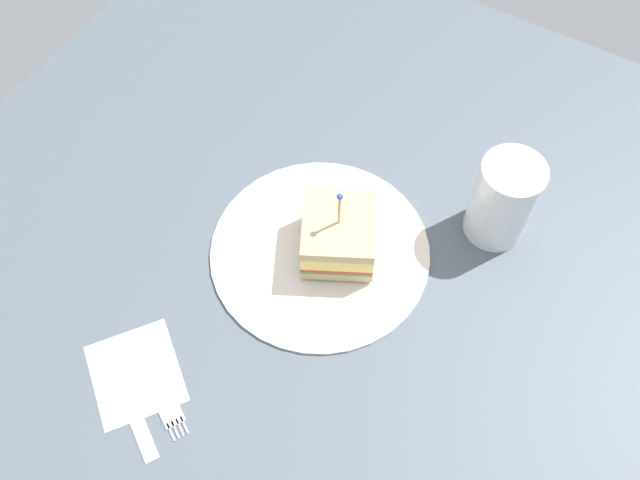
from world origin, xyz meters
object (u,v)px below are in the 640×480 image
object	(u,v)px
drink_glass	(502,202)
sandwich_half_center	(338,235)
napkin	(136,373)
plate	(320,251)
fork	(164,397)
knife	(132,410)

from	to	relation	value
drink_glass	sandwich_half_center	bearing A→B (deg)	130.88
napkin	plate	bearing A→B (deg)	-22.08
fork	knife	distance (cm)	3.37
sandwich_half_center	napkin	size ratio (longest dim) A/B	1.15
drink_glass	napkin	distance (cm)	44.78
drink_glass	fork	size ratio (longest dim) A/B	1.01
plate	knife	distance (cm)	27.13
sandwich_half_center	knife	world-z (taller)	sandwich_half_center
sandwich_half_center	knife	size ratio (longest dim) A/B	0.96
sandwich_half_center	napkin	world-z (taller)	sandwich_half_center
sandwich_half_center	plate	bearing A→B (deg)	125.78
fork	sandwich_half_center	bearing A→B (deg)	-15.39
plate	drink_glass	world-z (taller)	drink_glass
fork	knife	bearing A→B (deg)	144.92
plate	sandwich_half_center	world-z (taller)	sandwich_half_center
knife	napkin	bearing A→B (deg)	34.13
drink_glass	fork	distance (cm)	43.02
sandwich_half_center	drink_glass	xyz separation A→B (cm)	(12.44, -14.37, 1.69)
napkin	knife	size ratio (longest dim) A/B	0.84
drink_glass	fork	world-z (taller)	drink_glass
sandwich_half_center	napkin	xyz separation A→B (cm)	(-24.11, 10.97, -3.50)
napkin	fork	xyz separation A→B (cm)	(-0.56, -4.18, 0.10)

